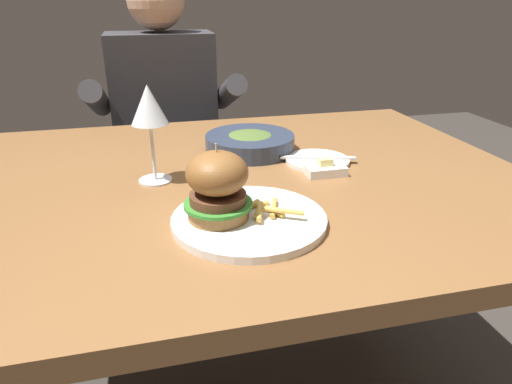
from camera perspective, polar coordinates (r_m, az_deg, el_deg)
name	(u,v)px	position (r m, az deg, el deg)	size (l,w,h in m)	color
dining_table	(227,211)	(1.02, -3.68, -2.34)	(1.32, 0.96, 0.74)	brown
main_plate	(249,220)	(0.78, -0.91, -3.50)	(0.26, 0.26, 0.01)	white
burger_sandwich	(217,186)	(0.75, -4.84, 0.80)	(0.12, 0.12, 0.13)	#9E6B38
fries_pile	(264,209)	(0.78, 0.95, -2.14)	(0.11, 0.09, 0.02)	#EABC5B
wine_glass	(149,109)	(0.93, -13.24, 10.12)	(0.07, 0.07, 0.20)	silver
bread_plate	(317,161)	(1.07, 7.68, 3.91)	(0.15, 0.15, 0.01)	white
table_knife	(295,157)	(1.06, 4.93, 4.41)	(0.23, 0.08, 0.01)	silver
butter_dish	(325,169)	(1.00, 8.56, 2.89)	(0.09, 0.06, 0.04)	white
soup_bowl	(250,142)	(1.13, -0.76, 6.23)	(0.22, 0.22, 0.05)	#2D384C
diner_person	(168,150)	(1.74, -10.96, 5.18)	(0.51, 0.36, 1.18)	#282833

